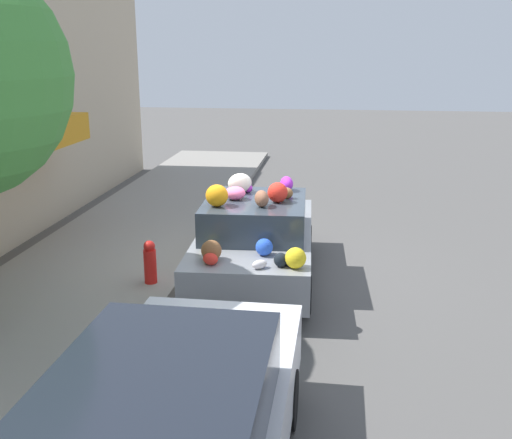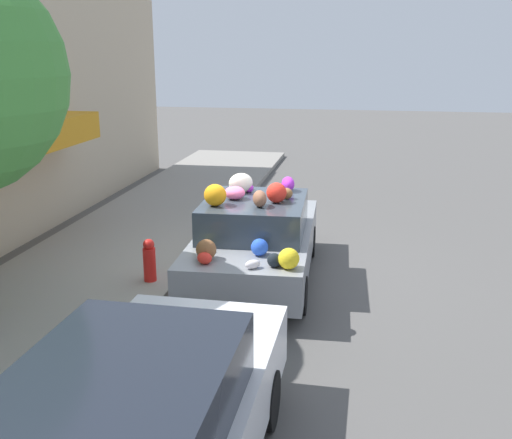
{
  "view_description": "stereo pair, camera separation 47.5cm",
  "coord_description": "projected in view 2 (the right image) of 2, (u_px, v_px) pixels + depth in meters",
  "views": [
    {
      "loc": [
        -9.37,
        -1.34,
        3.73
      ],
      "look_at": [
        0.0,
        -0.08,
        1.04
      ],
      "focal_mm": 42.0,
      "sensor_mm": 36.0,
      "label": 1
    },
    {
      "loc": [
        -9.3,
        -1.81,
        3.73
      ],
      "look_at": [
        0.0,
        -0.08,
        1.04
      ],
      "focal_mm": 42.0,
      "sensor_mm": 36.0,
      "label": 2
    }
  ],
  "objects": [
    {
      "name": "sidewalk_curb",
      "position": [
        102.0,
        264.0,
        10.59
      ],
      "size": [
        24.0,
        3.2,
        0.14
      ],
      "color": "gray",
      "rests_on": "ground"
    },
    {
      "name": "art_car",
      "position": [
        256.0,
        238.0,
        9.86
      ],
      "size": [
        4.24,
        2.0,
        1.75
      ],
      "rotation": [
        0.0,
        0.0,
        0.04
      ],
      "color": "gray",
      "rests_on": "ground"
    },
    {
      "name": "parked_car_plain",
      "position": [
        136.0,
        437.0,
        4.74
      ],
      "size": [
        4.49,
        1.83,
        1.52
      ],
      "rotation": [
        0.0,
        0.0,
        -0.01
      ],
      "color": "silver",
      "rests_on": "ground"
    },
    {
      "name": "ground_plane",
      "position": [
        251.0,
        278.0,
        10.13
      ],
      "size": [
        60.0,
        60.0,
        0.0
      ],
      "primitive_type": "plane",
      "color": "#565451"
    },
    {
      "name": "fire_hydrant",
      "position": [
        149.0,
        260.0,
        9.55
      ],
      "size": [
        0.2,
        0.2,
        0.7
      ],
      "color": "red",
      "rests_on": "sidewalk_curb"
    }
  ]
}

